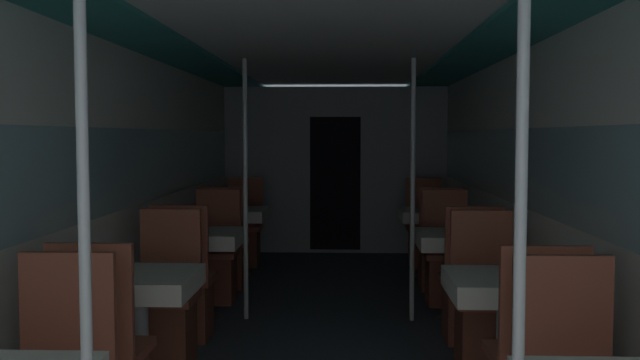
{
  "coord_description": "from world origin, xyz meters",
  "views": [
    {
      "loc": [
        0.14,
        -1.56,
        1.5
      ],
      "look_at": [
        -0.02,
        2.93,
        1.22
      ],
      "focal_mm": 40.0,
      "sensor_mm": 36.0,
      "label": 1
    }
  ],
  "objects_px": {
    "dining_table_left_1": "(138,292)",
    "chair_right_far_1": "(485,321)",
    "dining_table_right_2": "(457,246)",
    "support_pole_right_2": "(413,190)",
    "support_pole_left_2": "(245,190)",
    "dining_table_right_3": "(431,220)",
    "support_pole_left_0": "(85,277)",
    "chair_right_near_3": "(438,258)",
    "chair_left_near_2": "(185,298)",
    "chair_right_far_3": "(425,240)",
    "dining_table_right_1": "(507,295)",
    "chair_right_near_2": "(470,300)",
    "chair_left_far_2": "(216,268)",
    "chair_left_far_3": "(244,239)",
    "dining_table_left_3": "(236,219)",
    "chair_left_near_3": "(226,257)",
    "support_pole_right_0": "(519,280)",
    "dining_table_left_2": "(202,244)",
    "chair_left_far_1": "(166,318)",
    "chair_right_far_2": "(446,269)"
  },
  "relations": [
    {
      "from": "support_pole_right_0",
      "to": "chair_right_far_3",
      "type": "relative_size",
      "value": 2.1
    },
    {
      "from": "chair_right_near_2",
      "to": "chair_right_far_2",
      "type": "distance_m",
      "value": 1.2
    },
    {
      "from": "support_pole_left_2",
      "to": "chair_right_far_1",
      "type": "bearing_deg",
      "value": -34.36
    },
    {
      "from": "chair_left_near_3",
      "to": "chair_left_far_3",
      "type": "bearing_deg",
      "value": 90.0
    },
    {
      "from": "dining_table_left_2",
      "to": "support_pole_right_0",
      "type": "height_order",
      "value": "support_pole_right_0"
    },
    {
      "from": "dining_table_left_2",
      "to": "chair_left_near_2",
      "type": "xyz_separation_m",
      "value": [
        0.0,
        -0.6,
        -0.3
      ]
    },
    {
      "from": "support_pole_right_2",
      "to": "chair_left_far_2",
      "type": "bearing_deg",
      "value": 160.64
    },
    {
      "from": "support_pole_left_0",
      "to": "chair_left_far_2",
      "type": "bearing_deg",
      "value": 94.99
    },
    {
      "from": "chair_left_near_2",
      "to": "chair_right_near_2",
      "type": "relative_size",
      "value": 1.0
    },
    {
      "from": "dining_table_left_1",
      "to": "chair_right_far_1",
      "type": "height_order",
      "value": "chair_right_far_1"
    },
    {
      "from": "chair_right_near_3",
      "to": "dining_table_right_1",
      "type": "bearing_deg",
      "value": -90.0
    },
    {
      "from": "support_pole_right_0",
      "to": "chair_right_far_1",
      "type": "distance_m",
      "value": 2.51
    },
    {
      "from": "support_pole_left_0",
      "to": "chair_right_far_3",
      "type": "distance_m",
      "value": 6.2
    },
    {
      "from": "dining_table_right_1",
      "to": "chair_right_far_1",
      "type": "distance_m",
      "value": 0.67
    },
    {
      "from": "chair_left_near_3",
      "to": "chair_right_far_1",
      "type": "xyz_separation_m",
      "value": [
        2.07,
        -2.34,
        0.0
      ]
    },
    {
      "from": "support_pole_left_2",
      "to": "chair_right_near_2",
      "type": "xyz_separation_m",
      "value": [
        1.71,
        -0.6,
        -0.75
      ]
    },
    {
      "from": "chair_left_far_2",
      "to": "dining_table_right_2",
      "type": "relative_size",
      "value": 1.4
    },
    {
      "from": "chair_right_far_2",
      "to": "chair_right_near_3",
      "type": "xyz_separation_m",
      "value": [
        0.0,
        0.57,
        0.0
      ]
    },
    {
      "from": "chair_left_far_2",
      "to": "support_pole_left_2",
      "type": "height_order",
      "value": "support_pole_left_2"
    },
    {
      "from": "support_pole_right_0",
      "to": "chair_right_far_3",
      "type": "distance_m",
      "value": 5.97
    },
    {
      "from": "dining_table_right_1",
      "to": "support_pole_right_2",
      "type": "relative_size",
      "value": 0.34
    },
    {
      "from": "chair_left_far_1",
      "to": "chair_left_far_2",
      "type": "xyz_separation_m",
      "value": [
        0.0,
        1.77,
        0.0
      ]
    },
    {
      "from": "support_pole_left_0",
      "to": "chair_left_near_3",
      "type": "bearing_deg",
      "value": 94.39
    },
    {
      "from": "dining_table_left_3",
      "to": "chair_left_near_3",
      "type": "bearing_deg",
      "value": -90.0
    },
    {
      "from": "support_pole_left_0",
      "to": "chair_right_near_3",
      "type": "height_order",
      "value": "support_pole_left_0"
    },
    {
      "from": "dining_table_right_2",
      "to": "dining_table_left_3",
      "type": "bearing_deg",
      "value": 139.49
    },
    {
      "from": "dining_table_left_2",
      "to": "chair_left_near_3",
      "type": "distance_m",
      "value": 1.21
    },
    {
      "from": "chair_left_near_3",
      "to": "support_pole_right_0",
      "type": "height_order",
      "value": "support_pole_right_0"
    },
    {
      "from": "dining_table_right_2",
      "to": "support_pole_right_2",
      "type": "bearing_deg",
      "value": 180.0
    },
    {
      "from": "chair_left_far_2",
      "to": "chair_right_far_2",
      "type": "height_order",
      "value": "same"
    },
    {
      "from": "chair_left_far_2",
      "to": "support_pole_left_2",
      "type": "relative_size",
      "value": 0.48
    },
    {
      "from": "dining_table_left_3",
      "to": "chair_right_near_2",
      "type": "bearing_deg",
      "value": -48.86
    },
    {
      "from": "dining_table_left_1",
      "to": "chair_right_far_3",
      "type": "xyz_separation_m",
      "value": [
        2.07,
        4.14,
        -0.3
      ]
    },
    {
      "from": "dining_table_right_1",
      "to": "chair_right_far_3",
      "type": "height_order",
      "value": "chair_right_far_3"
    },
    {
      "from": "support_pole_left_2",
      "to": "chair_left_near_3",
      "type": "height_order",
      "value": "support_pole_left_2"
    },
    {
      "from": "chair_left_far_2",
      "to": "chair_right_far_3",
      "type": "relative_size",
      "value": 1.0
    },
    {
      "from": "dining_table_left_1",
      "to": "chair_left_near_3",
      "type": "distance_m",
      "value": 2.95
    },
    {
      "from": "dining_table_left_2",
      "to": "chair_left_far_2",
      "type": "bearing_deg",
      "value": 90.0
    },
    {
      "from": "chair_left_far_3",
      "to": "dining_table_right_2",
      "type": "distance_m",
      "value": 3.16
    },
    {
      "from": "chair_left_near_2",
      "to": "chair_right_far_2",
      "type": "height_order",
      "value": "same"
    },
    {
      "from": "chair_right_far_3",
      "to": "chair_right_near_3",
      "type": "bearing_deg",
      "value": 90.0
    },
    {
      "from": "chair_left_far_2",
      "to": "chair_left_far_3",
      "type": "bearing_deg",
      "value": -90.0
    },
    {
      "from": "support_pole_left_0",
      "to": "chair_right_near_2",
      "type": "xyz_separation_m",
      "value": [
        1.71,
        2.94,
        -0.75
      ]
    },
    {
      "from": "dining_table_left_2",
      "to": "dining_table_right_1",
      "type": "distance_m",
      "value": 2.72
    },
    {
      "from": "chair_right_far_1",
      "to": "dining_table_left_2",
      "type": "bearing_deg",
      "value": -29.44
    },
    {
      "from": "dining_table_left_1",
      "to": "dining_table_left_3",
      "type": "height_order",
      "value": "same"
    },
    {
      "from": "support_pole_left_2",
      "to": "dining_table_right_3",
      "type": "bearing_deg",
      "value": 45.99
    },
    {
      "from": "chair_right_far_1",
      "to": "dining_table_right_3",
      "type": "xyz_separation_m",
      "value": [
        0.0,
        2.94,
        0.3
      ]
    },
    {
      "from": "dining_table_right_2",
      "to": "chair_right_near_2",
      "type": "height_order",
      "value": "chair_right_near_2"
    },
    {
      "from": "chair_left_near_2",
      "to": "chair_right_far_3",
      "type": "height_order",
      "value": "same"
    }
  ]
}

